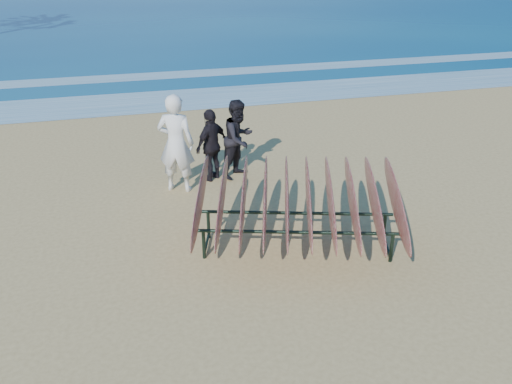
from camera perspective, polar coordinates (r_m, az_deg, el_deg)
ground at (r=8.50m, az=1.41°, el=-8.04°), size 120.00×120.00×0.00m
foam_near at (r=17.56m, az=-7.88°, el=9.62°), size 160.00×160.00×0.00m
foam_far at (r=20.93m, az=-9.21°, el=12.06°), size 160.00×160.00×0.00m
surfboard_rack at (r=8.59m, az=4.42°, el=-1.01°), size 3.75×3.30×1.40m
person_white at (r=10.78m, az=-8.42°, el=5.07°), size 0.85×0.72×1.99m
person_dark_a at (r=11.42m, az=-1.83°, el=5.63°), size 1.03×1.00×1.67m
person_dark_b at (r=11.30m, az=-4.69°, el=4.96°), size 0.93×0.85×1.53m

